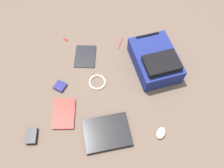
% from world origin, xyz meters
% --- Properties ---
extents(ground_plane, '(3.61, 3.61, 0.00)m').
position_xyz_m(ground_plane, '(0.00, 0.00, 0.00)').
color(ground_plane, brown).
extents(backpack, '(0.49, 0.55, 0.20)m').
position_xyz_m(backpack, '(0.33, 0.28, 0.09)').
color(backpack, navy).
rests_on(backpack, ground_plane).
extents(laptop, '(0.40, 0.36, 0.03)m').
position_xyz_m(laptop, '(0.03, -0.36, 0.02)').
color(laptop, black).
rests_on(laptop, ground_plane).
extents(book_red, '(0.20, 0.27, 0.02)m').
position_xyz_m(book_red, '(-0.32, -0.27, 0.01)').
color(book_red, silver).
rests_on(book_red, ground_plane).
extents(book_comic, '(0.21, 0.25, 0.01)m').
position_xyz_m(book_comic, '(-0.27, 0.28, 0.01)').
color(book_comic, silver).
rests_on(book_comic, ground_plane).
extents(computer_mouse, '(0.09, 0.11, 0.04)m').
position_xyz_m(computer_mouse, '(0.42, -0.31, 0.02)').
color(computer_mouse, silver).
rests_on(computer_mouse, ground_plane).
extents(cable_coil, '(0.14, 0.14, 0.01)m').
position_xyz_m(cable_coil, '(-0.12, 0.04, 0.01)').
color(cable_coil, silver).
rests_on(cable_coil, ground_plane).
extents(power_brick, '(0.09, 0.13, 0.03)m').
position_xyz_m(power_brick, '(-0.51, -0.47, 0.02)').
color(power_brick, black).
rests_on(power_brick, ground_plane).
extents(pen_black, '(0.03, 0.13, 0.01)m').
position_xyz_m(pen_black, '(0.01, 0.48, 0.00)').
color(pen_black, red).
rests_on(pen_black, ground_plane).
extents(earbud_pouch, '(0.11, 0.11, 0.03)m').
position_xyz_m(earbud_pouch, '(-0.41, -0.04, 0.01)').
color(earbud_pouch, navy).
rests_on(earbud_pouch, ground_plane).
extents(usb_stick, '(0.05, 0.03, 0.01)m').
position_xyz_m(usb_stick, '(-0.49, 0.44, 0.00)').
color(usb_stick, '#B21919').
rests_on(usb_stick, ground_plane).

